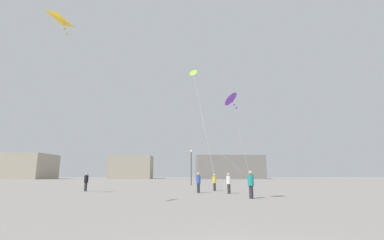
% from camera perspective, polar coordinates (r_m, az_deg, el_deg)
% --- Properties ---
extents(person_in_yellow, '(0.35, 0.35, 1.63)m').
position_cam_1_polar(person_in_yellow, '(25.96, 4.96, -13.32)').
color(person_in_yellow, '#2D2D33').
rests_on(person_in_yellow, ground_plane).
extents(person_in_blue, '(0.38, 0.38, 1.74)m').
position_cam_1_polar(person_in_blue, '(23.28, 1.42, -13.39)').
color(person_in_blue, '#2D2D33').
rests_on(person_in_blue, ground_plane).
extents(person_in_teal, '(0.40, 0.40, 1.82)m').
position_cam_1_polar(person_in_teal, '(18.26, 12.80, -13.38)').
color(person_in_teal, '#2D2D33').
rests_on(person_in_teal, ground_plane).
extents(person_in_black, '(0.38, 0.38, 1.74)m').
position_cam_1_polar(person_in_black, '(27.34, -22.25, -12.31)').
color(person_in_black, '#2D2D33').
rests_on(person_in_black, ground_plane).
extents(person_in_white, '(0.37, 0.37, 1.70)m').
position_cam_1_polar(person_in_white, '(22.58, 8.08, -13.37)').
color(person_in_white, '#2D2D33').
rests_on(person_in_white, ground_plane).
extents(kite_violet_diamond, '(2.12, 1.94, 5.62)m').
position_cam_1_polar(kite_violet_diamond, '(17.39, 8.41, 4.61)').
color(kite_violet_diamond, purple).
extents(kite_amber_delta, '(11.49, 5.98, 8.48)m').
position_cam_1_polar(kite_amber_delta, '(15.70, -25.62, 18.33)').
color(kite_amber_delta, yellow).
extents(kite_lime_diamond, '(2.47, 4.70, 13.04)m').
position_cam_1_polar(kite_lime_diamond, '(32.23, 0.30, 10.25)').
color(kite_lime_diamond, '#8CD12D').
extents(building_left_hall, '(18.94, 15.37, 8.47)m').
position_cam_1_polar(building_left_hall, '(108.03, -33.13, -8.55)').
color(building_left_hall, '#A39984').
rests_on(building_left_hall, ground_plane).
extents(building_centre_hall, '(15.25, 11.19, 8.32)m').
position_cam_1_polar(building_centre_hall, '(101.05, -13.20, -10.09)').
color(building_centre_hall, '#A39984').
rests_on(building_centre_hall, ground_plane).
extents(building_right_hall, '(23.98, 8.93, 8.19)m').
position_cam_1_polar(building_right_hall, '(95.09, 8.32, -10.22)').
color(building_right_hall, gray).
rests_on(building_right_hall, ground_plane).
extents(lamppost_east, '(0.36, 0.36, 5.22)m').
position_cam_1_polar(lamppost_east, '(39.96, -0.18, -9.13)').
color(lamppost_east, '#2D2D30').
rests_on(lamppost_east, ground_plane).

